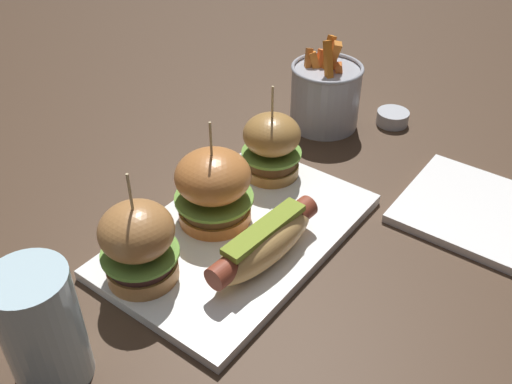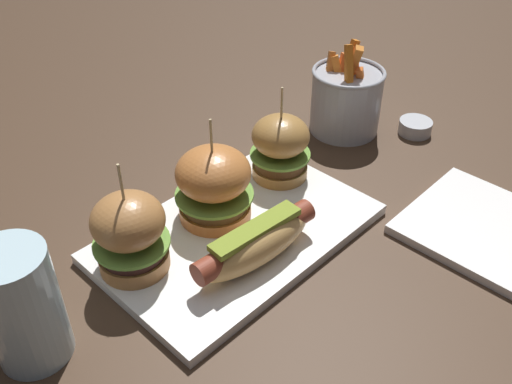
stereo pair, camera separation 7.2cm
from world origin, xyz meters
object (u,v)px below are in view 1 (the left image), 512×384
slider_left (138,243)px  sauce_ramekin (393,117)px  slider_right (272,145)px  fries_bucket (325,94)px  slider_center (213,187)px  platter_main (240,234)px  hot_dog (265,242)px  water_glass (42,329)px  side_plate (473,209)px

slider_left → sauce_ramekin: slider_left is taller
slider_right → sauce_ramekin: bearing=-14.5°
slider_right → fries_bucket: (0.19, 0.03, -0.01)m
slider_center → platter_main: bearing=-89.3°
hot_dog → water_glass: (-0.25, 0.08, 0.03)m
slider_center → sauce_ramekin: slider_center is taller
side_plate → slider_center: bearing=131.6°
fries_bucket → sauce_ramekin: fries_bucket is taller
sauce_ramekin → slider_center: bearing=170.3°
sauce_ramekin → water_glass: 0.66m
side_plate → water_glass: water_glass is taller
slider_left → fries_bucket: size_ratio=0.94×
slider_right → sauce_ramekin: size_ratio=2.59×
hot_dog → side_plate: hot_dog is taller
hot_dog → sauce_ramekin: 0.41m
fries_bucket → sauce_ramekin: (0.07, -0.09, -0.04)m
slider_left → hot_dog: bearing=-42.1°
platter_main → slider_center: slider_center is taller
slider_left → slider_center: same height
slider_left → fries_bucket: bearing=3.6°
sauce_ramekin → side_plate: size_ratio=0.29×
platter_main → slider_center: 0.07m
side_plate → fries_bucket: bearing=74.2°
sauce_ramekin → platter_main: bearing=176.3°
slider_left → sauce_ramekin: 0.52m
hot_dog → slider_center: size_ratio=1.21×
hot_dog → slider_left: size_ratio=1.20×
platter_main → water_glass: size_ratio=2.57×
hot_dog → slider_right: slider_right is taller
water_glass → fries_bucket: bearing=4.5°
platter_main → water_glass: bearing=175.4°
hot_dog → slider_right: size_ratio=1.25×
slider_left → sauce_ramekin: size_ratio=2.70×
hot_dog → side_plate: 0.31m
slider_right → hot_dog: bearing=-146.9°
slider_center → side_plate: (0.23, -0.26, -0.06)m
slider_center → sauce_ramekin: size_ratio=2.69×
hot_dog → fries_bucket: fries_bucket is taller
hot_dog → slider_left: bearing=137.9°
slider_right → slider_center: bearing=-179.5°
fries_bucket → slider_right: bearing=-172.2°
fries_bucket → water_glass: 0.58m
slider_right → slider_left: bearing=-179.5°
slider_left → slider_center: 0.13m
platter_main → fries_bucket: size_ratio=2.26×
slider_right → water_glass: bearing=-177.1°
slider_center → fries_bucket: 0.31m
platter_main → slider_right: (0.13, 0.04, 0.05)m
side_plate → hot_dog: bearing=147.3°
platter_main → slider_right: 0.14m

